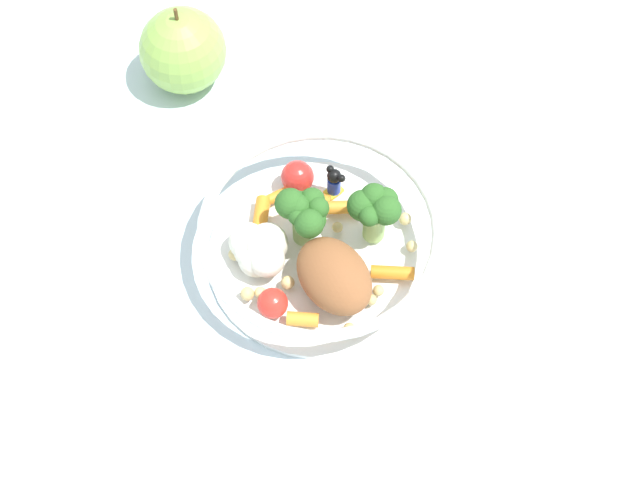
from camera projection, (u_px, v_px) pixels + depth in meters
name	position (u px, v px, depth m)	size (l,w,h in m)	color
ground_plane	(314.00, 247.00, 0.79)	(2.40, 2.40, 0.00)	silver
food_container	(315.00, 242.00, 0.76)	(0.20, 0.20, 0.07)	white
loose_apple	(183.00, 50.00, 0.85)	(0.08, 0.08, 0.09)	#8CB74C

